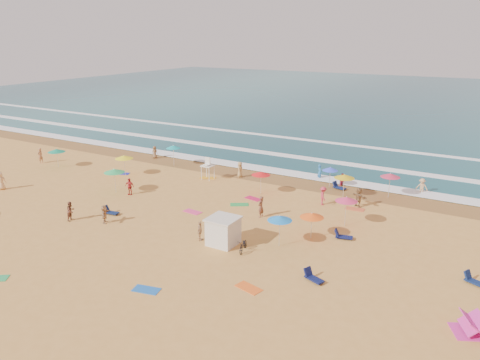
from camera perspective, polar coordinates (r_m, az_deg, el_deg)
The scene contains 12 objects.
ground at distance 42.88m, azimuth -7.20°, elevation -3.44°, with size 220.00×220.00×0.00m, color gold.
ocean at distance 119.21m, azimuth 18.30°, elevation 9.25°, with size 220.00×140.00×0.18m, color #0C4756.
wet_sand at distance 52.78m, azimuth 1.01°, elevation 0.72°, with size 220.00×220.00×0.00m, color olive.
surf_foam at distance 60.33m, azimuth 5.12°, elevation 2.88°, with size 200.00×18.70×0.05m.
cabana at distance 35.22m, azimuth -2.05°, elevation -6.32°, with size 2.00×2.00×2.00m, color silver.
cabana_roof at distance 34.81m, azimuth -2.07°, elevation -4.72°, with size 2.20×2.20×0.12m, color silver.
bicycle at distance 34.31m, azimuth 0.40°, elevation -7.96°, with size 0.62×1.77×0.93m, color black.
lifeguard_stand at distance 50.71m, azimuth -3.94°, elevation 1.21°, with size 1.20×1.20×2.10m, color white, non-canonical shape.
beach_umbrellas at distance 44.66m, azimuth -6.51°, elevation 0.37°, with size 60.28×27.28×0.77m.
loungers at distance 37.49m, azimuth -0.86°, elevation -6.17°, with size 56.29×27.11×0.34m.
towels at distance 41.50m, azimuth -8.40°, elevation -4.20°, with size 37.69×26.87×0.03m.
beachgoers at distance 45.56m, azimuth -1.10°, elevation -0.96°, with size 43.29×23.20×2.13m.
Camera 1 is at (24.66, -31.64, 15.18)m, focal length 35.00 mm.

